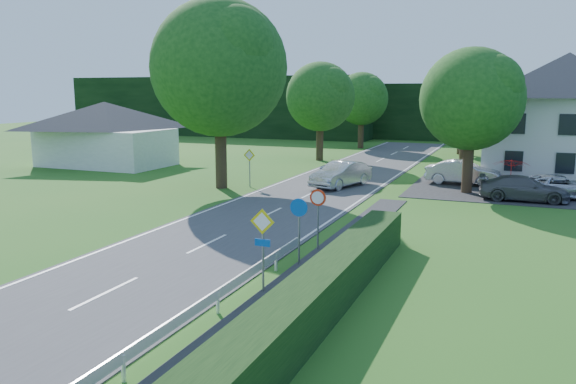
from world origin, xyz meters
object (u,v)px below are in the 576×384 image
at_px(parked_car_silver_b, 559,187).
at_px(parasol, 511,175).
at_px(streetlight, 466,117).
at_px(parked_car_grey, 524,188).
at_px(parked_car_silver_a, 463,172).
at_px(moving_car, 341,174).
at_px(motorcycle, 336,166).

height_order(parked_car_silver_b, parasol, parasol).
relative_size(streetlight, parasol, 3.66).
distance_m(streetlight, parked_car_grey, 6.25).
bearing_deg(parked_car_silver_a, parasol, -113.83).
distance_m(parked_car_silver_b, parasol, 2.99).
distance_m(streetlight, parked_car_silver_b, 6.90).
xyz_separation_m(streetlight, moving_car, (-7.14, -2.92, -3.63)).
bearing_deg(parasol, parked_car_silver_b, -29.09).
bearing_deg(parked_car_silver_a, motorcycle, 82.27).
xyz_separation_m(parked_car_silver_b, parasol, (-2.59, 1.44, 0.32)).
distance_m(parked_car_silver_a, parked_car_grey, 5.79).
relative_size(motorcycle, parked_car_grey, 0.42).
height_order(streetlight, parked_car_silver_a, streetlight).
relative_size(motorcycle, parked_car_silver_a, 0.42).
bearing_deg(parked_car_silver_b, parked_car_grey, 116.31).
relative_size(parked_car_silver_a, parked_car_grey, 1.00).
bearing_deg(moving_car, parked_car_grey, 14.06).
bearing_deg(motorcycle, parked_car_silver_b, -32.17).
bearing_deg(parked_car_silver_b, motorcycle, 58.71).
height_order(moving_car, parasol, parasol).
relative_size(streetlight, moving_car, 1.66).
xyz_separation_m(parked_car_grey, parked_car_silver_b, (1.87, 1.56, -0.02)).
bearing_deg(streetlight, parked_car_grey, -44.34).
relative_size(streetlight, parked_car_silver_a, 1.69).
bearing_deg(streetlight, moving_car, -157.73).
distance_m(moving_car, parked_car_silver_a, 8.10).
height_order(moving_car, parked_car_silver_a, moving_car).
height_order(moving_car, parked_car_grey, moving_car).
xyz_separation_m(motorcycle, parked_car_grey, (12.84, -6.30, 0.16)).
height_order(moving_car, parked_car_silver_b, moving_car).
bearing_deg(parked_car_grey, motorcycle, 61.16).
relative_size(streetlight, parked_car_silver_b, 1.67).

